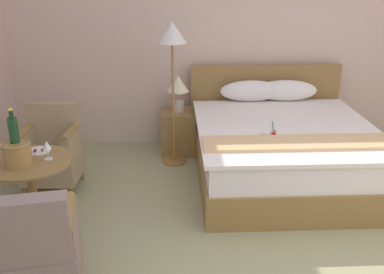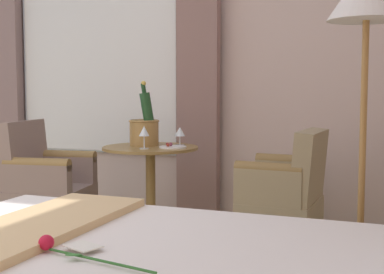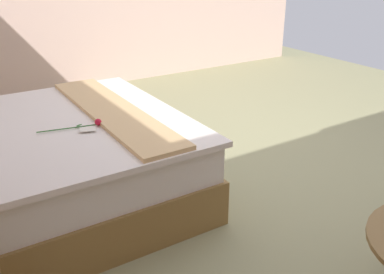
{
  "view_description": "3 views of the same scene",
  "coord_description": "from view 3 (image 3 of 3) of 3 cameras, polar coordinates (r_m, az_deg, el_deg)",
  "views": [
    {
      "loc": [
        -1.01,
        -2.28,
        2.19
      ],
      "look_at": [
        -0.85,
        1.22,
        0.8
      ],
      "focal_mm": 40.0,
      "sensor_mm": 36.0,
      "label": 1
    },
    {
      "loc": [
        1.3,
        2.55,
        1.15
      ],
      "look_at": [
        -1.21,
        1.6,
        0.91
      ],
      "focal_mm": 50.0,
      "sensor_mm": 36.0,
      "label": 2
    },
    {
      "loc": [
        -2.77,
        2.51,
        1.78
      ],
      "look_at": [
        -0.85,
        1.29,
        0.8
      ],
      "focal_mm": 40.0,
      "sensor_mm": 36.0,
      "label": 3
    }
  ],
  "objects": [
    {
      "name": "ground_plane",
      "position": [
        4.14,
        8.87,
        -2.41
      ],
      "size": [
        7.7,
        7.7,
        0.0
      ],
      "primitive_type": "plane",
      "color": "#9A986D"
    },
    {
      "name": "bed",
      "position": [
        3.3,
        -20.21,
        -3.78
      ],
      "size": [
        1.9,
        2.1,
        1.06
      ],
      "color": "olive",
      "rests_on": "ground"
    }
  ]
}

